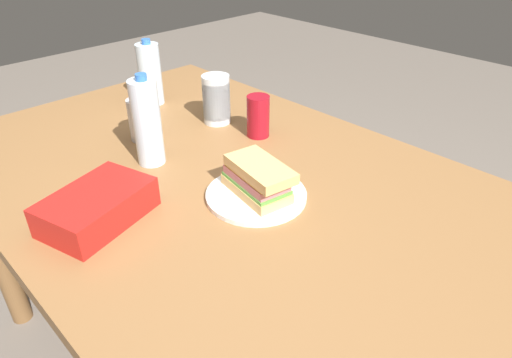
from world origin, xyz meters
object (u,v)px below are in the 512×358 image
(water_bottle_tall, at_px, (150,74))
(water_bottle_spare, at_px, (147,123))
(paper_plate, at_px, (256,195))
(soda_can_silver, at_px, (140,120))
(plastic_cup_stack, at_px, (216,99))
(chip_bag, at_px, (97,207))
(sandwich, at_px, (258,178))
(soda_can_red, at_px, (258,116))
(dining_table, at_px, (248,219))

(water_bottle_tall, bearing_deg, water_bottle_spare, -33.84)
(paper_plate, xyz_separation_m, soda_can_silver, (-0.45, -0.02, 0.06))
(paper_plate, height_order, water_bottle_spare, water_bottle_spare)
(paper_plate, height_order, plastic_cup_stack, plastic_cup_stack)
(chip_bag, relative_size, plastic_cup_stack, 1.54)
(sandwich, distance_m, plastic_cup_stack, 0.44)
(soda_can_red, xyz_separation_m, water_bottle_spare, (-0.08, -0.31, 0.05))
(soda_can_red, height_order, chip_bag, soda_can_red)
(soda_can_red, bearing_deg, sandwich, -44.68)
(water_bottle_spare, bearing_deg, plastic_cup_stack, 104.41)
(water_bottle_tall, distance_m, water_bottle_spare, 0.42)
(dining_table, bearing_deg, soda_can_red, 130.76)
(dining_table, distance_m, sandwich, 0.14)
(water_bottle_tall, xyz_separation_m, soda_can_silver, (0.21, -0.18, -0.04))
(soda_can_red, relative_size, water_bottle_spare, 0.51)
(dining_table, height_order, water_bottle_tall, water_bottle_tall)
(soda_can_red, height_order, plastic_cup_stack, plastic_cup_stack)
(dining_table, xyz_separation_m, soda_can_red, (-0.20, 0.23, 0.14))
(sandwich, xyz_separation_m, soda_can_red, (-0.23, 0.23, 0.01))
(paper_plate, relative_size, water_bottle_tall, 1.09)
(dining_table, xyz_separation_m, chip_bag, (-0.14, -0.31, 0.12))
(dining_table, distance_m, water_bottle_spare, 0.35)
(water_bottle_tall, relative_size, water_bottle_spare, 0.90)
(dining_table, bearing_deg, chip_bag, -115.27)
(soda_can_red, distance_m, water_bottle_tall, 0.44)
(paper_plate, xyz_separation_m, soda_can_red, (-0.23, 0.23, 0.06))
(water_bottle_spare, bearing_deg, soda_can_red, 74.97)
(chip_bag, bearing_deg, water_bottle_tall, -149.44)
(chip_bag, relative_size, water_bottle_spare, 0.96)
(paper_plate, distance_m, water_bottle_tall, 0.68)
(chip_bag, xyz_separation_m, soda_can_silver, (-0.27, 0.28, 0.03))
(dining_table, bearing_deg, water_bottle_tall, 166.46)
(plastic_cup_stack, height_order, soda_can_silver, plastic_cup_stack)
(water_bottle_spare, bearing_deg, dining_table, 15.87)
(dining_table, relative_size, paper_plate, 7.44)
(plastic_cup_stack, bearing_deg, dining_table, -30.19)
(chip_bag, bearing_deg, soda_can_red, 169.76)
(water_bottle_spare, bearing_deg, sandwich, 14.34)
(chip_bag, bearing_deg, dining_table, 138.65)
(sandwich, relative_size, water_bottle_tall, 0.91)
(sandwich, distance_m, soda_can_silver, 0.45)
(chip_bag, xyz_separation_m, plastic_cup_stack, (-0.21, 0.51, 0.04))
(soda_can_red, bearing_deg, paper_plate, -45.33)
(sandwich, relative_size, soda_can_red, 1.61)
(sandwich, height_order, water_bottle_spare, water_bottle_spare)
(dining_table, relative_size, water_bottle_spare, 7.30)
(paper_plate, bearing_deg, water_bottle_tall, 167.00)
(plastic_cup_stack, bearing_deg, water_bottle_spare, -75.59)
(plastic_cup_stack, distance_m, soda_can_silver, 0.24)
(chip_bag, height_order, water_bottle_spare, water_bottle_spare)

